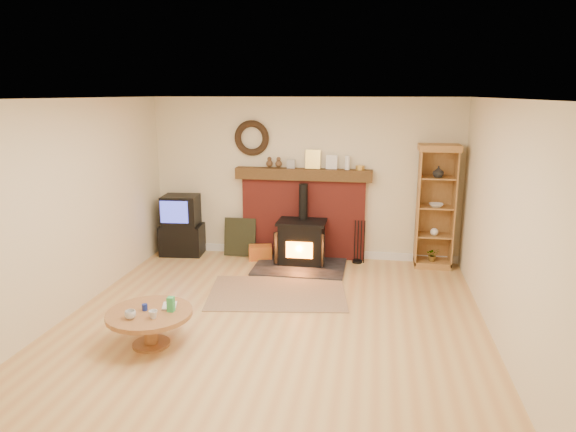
% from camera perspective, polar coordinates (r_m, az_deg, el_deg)
% --- Properties ---
extents(ground, '(5.50, 5.50, 0.00)m').
position_cam_1_polar(ground, '(6.14, -1.96, -12.12)').
color(ground, tan).
rests_on(ground, ground).
extents(room_shell, '(5.02, 5.52, 2.61)m').
position_cam_1_polar(room_shell, '(5.71, -2.08, 4.02)').
color(room_shell, beige).
rests_on(room_shell, ground).
extents(chimney_breast, '(2.20, 0.22, 1.78)m').
position_cam_1_polar(chimney_breast, '(8.38, 1.70, 0.71)').
color(chimney_breast, maroon).
rests_on(chimney_breast, ground).
extents(wood_stove, '(1.40, 1.00, 1.27)m').
position_cam_1_polar(wood_stove, '(8.11, 1.50, -3.08)').
color(wood_stove, black).
rests_on(wood_stove, ground).
extents(area_rug, '(2.00, 1.51, 0.01)m').
position_cam_1_polar(area_rug, '(7.06, -1.18, -8.54)').
color(area_rug, brown).
rests_on(area_rug, ground).
extents(tv_unit, '(0.73, 0.54, 1.01)m').
position_cam_1_polar(tv_unit, '(8.77, -11.73, -1.13)').
color(tv_unit, black).
rests_on(tv_unit, ground).
extents(curio_cabinet, '(0.61, 0.44, 1.91)m').
position_cam_1_polar(curio_cabinet, '(8.21, 16.06, 1.03)').
color(curio_cabinet, '#966131').
rests_on(curio_cabinet, ground).
extents(firelog_box, '(0.42, 0.31, 0.23)m').
position_cam_1_polar(firelog_box, '(8.42, -3.09, -4.08)').
color(firelog_box, gold).
rests_on(firelog_box, ground).
extents(leaning_painting, '(0.53, 0.14, 0.63)m').
position_cam_1_polar(leaning_painting, '(8.59, -5.35, -2.35)').
color(leaning_painting, black).
rests_on(leaning_painting, ground).
extents(fire_tools, '(0.19, 0.16, 0.70)m').
position_cam_1_polar(fire_tools, '(8.31, 7.80, -4.14)').
color(fire_tools, black).
rests_on(fire_tools, ground).
extents(coffee_table, '(0.91, 0.91, 0.55)m').
position_cam_1_polar(coffee_table, '(5.77, -15.11, -10.89)').
color(coffee_table, brown).
rests_on(coffee_table, ground).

